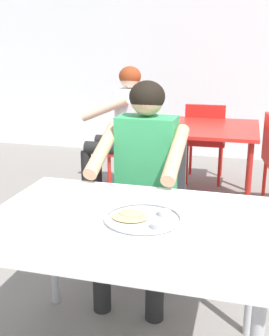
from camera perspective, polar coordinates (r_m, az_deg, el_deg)
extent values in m
cube|color=white|center=(5.51, 11.84, 18.98)|extent=(12.00, 0.12, 3.40)
cube|color=white|center=(1.76, -1.17, -7.48)|extent=(1.19, 0.87, 0.03)
cylinder|color=#B2B2B7|center=(2.42, -11.02, -10.46)|extent=(0.04, 0.04, 0.71)
cylinder|color=#B2B2B7|center=(2.21, 15.71, -13.62)|extent=(0.04, 0.04, 0.71)
cylinder|color=#B7BABF|center=(1.75, 1.21, -7.08)|extent=(0.33, 0.33, 0.01)
torus|color=#B7BABF|center=(1.74, 1.21, -6.75)|extent=(0.33, 0.33, 0.01)
cylinder|color=#B2B5BA|center=(1.67, 3.14, -7.78)|extent=(0.06, 0.06, 0.02)
cylinder|color=maroon|center=(1.66, 3.14, -7.65)|extent=(0.05, 0.05, 0.01)
cylinder|color=#B2B5BA|center=(1.78, 4.03, -6.10)|extent=(0.06, 0.06, 0.02)
cylinder|color=#C65119|center=(1.78, 4.03, -5.97)|extent=(0.05, 0.05, 0.01)
ellipsoid|color=tan|center=(1.75, -0.61, -6.61)|extent=(0.16, 0.14, 0.01)
ellipsoid|color=tan|center=(1.77, -0.44, -6.16)|extent=(0.12, 0.09, 0.01)
cube|color=#3F3F44|center=(2.63, 1.85, -5.60)|extent=(0.42, 0.41, 0.04)
cube|color=#3F3F44|center=(2.73, 2.84, -0.09)|extent=(0.40, 0.04, 0.38)
cylinder|color=#3F3F44|center=(2.55, 4.71, -12.17)|extent=(0.03, 0.03, 0.43)
cylinder|color=#3F3F44|center=(2.63, -2.75, -11.23)|extent=(0.03, 0.03, 0.43)
cylinder|color=#3F3F44|center=(2.84, 6.00, -9.09)|extent=(0.03, 0.03, 0.43)
cylinder|color=#3F3F44|center=(2.90, -0.70, -8.35)|extent=(0.03, 0.03, 0.43)
cylinder|color=black|center=(2.30, 2.78, -15.06)|extent=(0.10, 0.10, 0.47)
cylinder|color=black|center=(2.35, 3.98, -6.87)|extent=(0.12, 0.40, 0.12)
cylinder|color=black|center=(2.38, -4.51, -14.00)|extent=(0.10, 0.10, 0.47)
cylinder|color=black|center=(2.42, -3.02, -6.11)|extent=(0.12, 0.40, 0.12)
cube|color=#339959|center=(2.48, 1.66, 0.93)|extent=(0.34, 0.20, 0.53)
cylinder|color=tan|center=(2.24, 5.65, 1.97)|extent=(0.08, 0.45, 0.25)
cylinder|color=tan|center=(2.34, -4.28, 2.66)|extent=(0.08, 0.45, 0.25)
sphere|color=tan|center=(2.40, 1.73, 9.36)|extent=(0.19, 0.19, 0.19)
ellipsoid|color=black|center=(2.40, 1.73, 9.69)|extent=(0.21, 0.20, 0.18)
cube|color=red|center=(3.87, 9.48, 5.43)|extent=(0.96, 0.95, 0.03)
cylinder|color=#AD1E18|center=(3.62, 1.91, -0.99)|extent=(0.04, 0.04, 0.69)
cylinder|color=#AD1E18|center=(3.54, 15.25, -2.03)|extent=(0.04, 0.04, 0.69)
cylinder|color=#AD1E18|center=(4.40, 4.40, 2.15)|extent=(0.04, 0.04, 0.69)
cylinder|color=#AD1E18|center=(4.33, 15.36, 1.35)|extent=(0.04, 0.04, 0.69)
cube|color=red|center=(4.05, -0.57, 2.29)|extent=(0.42, 0.42, 0.04)
cube|color=red|center=(3.94, 1.96, 5.23)|extent=(0.06, 0.38, 0.41)
cylinder|color=red|center=(4.02, -3.44, -1.23)|extent=(0.03, 0.03, 0.42)
cylinder|color=red|center=(4.30, -1.89, -0.01)|extent=(0.03, 0.03, 0.42)
cylinder|color=red|center=(3.92, 0.89, -1.68)|extent=(0.03, 0.03, 0.42)
cylinder|color=red|center=(4.21, 2.18, -0.40)|extent=(0.03, 0.03, 0.42)
cube|color=red|center=(3.79, 17.87, 3.92)|extent=(0.09, 0.40, 0.39)
cylinder|color=red|center=(4.07, 17.24, -1.69)|extent=(0.03, 0.03, 0.43)
cube|color=red|center=(4.55, 9.62, 3.68)|extent=(0.43, 0.43, 0.04)
cube|color=red|center=(4.32, 9.53, 5.90)|extent=(0.40, 0.04, 0.39)
cylinder|color=red|center=(4.79, 7.64, 1.59)|extent=(0.03, 0.03, 0.42)
cylinder|color=red|center=(4.77, 11.71, 1.31)|extent=(0.03, 0.03, 0.42)
cylinder|color=red|center=(4.46, 7.11, 0.48)|extent=(0.03, 0.03, 0.42)
cylinder|color=red|center=(4.43, 11.48, 0.17)|extent=(0.03, 0.03, 0.42)
cylinder|color=black|center=(4.10, -6.55, -0.77)|extent=(0.10, 0.10, 0.45)
cylinder|color=black|center=(3.96, -3.97, 2.67)|extent=(0.40, 0.12, 0.12)
cylinder|color=black|center=(4.36, -5.12, 0.37)|extent=(0.10, 0.10, 0.45)
cylinder|color=black|center=(4.23, -2.66, 3.62)|extent=(0.40, 0.12, 0.12)
cube|color=silver|center=(3.98, -0.61, 6.82)|extent=(0.20, 0.34, 0.55)
cylinder|color=beige|center=(3.83, -4.07, 8.03)|extent=(0.45, 0.08, 0.25)
cylinder|color=beige|center=(4.21, -2.24, 8.85)|extent=(0.45, 0.08, 0.25)
sphere|color=beige|center=(3.94, -0.62, 12.18)|extent=(0.19, 0.19, 0.19)
ellipsoid|color=maroon|center=(3.94, -0.62, 12.38)|extent=(0.21, 0.20, 0.18)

